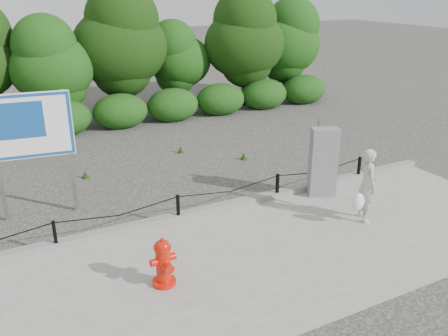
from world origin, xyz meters
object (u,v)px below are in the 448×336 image
utility_cabinet (323,162)px  advertising_sign (30,132)px  pedestrian (366,186)px  fire_hydrant (163,263)px

utility_cabinet → advertising_sign: (-6.07, 2.06, 1.04)m
utility_cabinet → advertising_sign: 6.49m
pedestrian → utility_cabinet: (0.02, 1.45, 0.04)m
fire_hydrant → pedestrian: pedestrian is taller
fire_hydrant → advertising_sign: (-1.45, 3.75, 1.45)m
pedestrian → advertising_sign: (-6.05, 3.51, 1.08)m
advertising_sign → pedestrian: bearing=-22.7°
fire_hydrant → pedestrian: bearing=-3.4°
fire_hydrant → pedestrian: 4.62m
utility_cabinet → pedestrian: bearing=-66.6°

